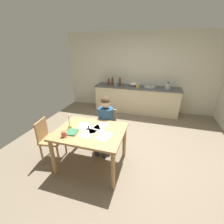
% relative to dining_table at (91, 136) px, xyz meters
% --- Properties ---
extents(ground_plane, '(5.20, 5.20, 0.04)m').
position_rel_dining_table_xyz_m(ground_plane, '(0.42, 0.64, -0.67)').
color(ground_plane, '#7A6B56').
extents(wall_back, '(5.20, 0.12, 2.60)m').
position_rel_dining_table_xyz_m(wall_back, '(0.42, 3.24, 0.65)').
color(wall_back, beige).
rests_on(wall_back, ground).
extents(kitchen_counter, '(2.83, 0.64, 0.90)m').
position_rel_dining_table_xyz_m(kitchen_counter, '(0.42, 2.88, -0.20)').
color(kitchen_counter, beige).
rests_on(kitchen_counter, ground).
extents(dining_table, '(1.21, 0.95, 0.76)m').
position_rel_dining_table_xyz_m(dining_table, '(0.00, 0.00, 0.00)').
color(dining_table, tan).
rests_on(dining_table, ground).
extents(chair_at_table, '(0.40, 0.40, 0.85)m').
position_rel_dining_table_xyz_m(chair_at_table, '(0.08, 0.72, -0.17)').
color(chair_at_table, tan).
rests_on(chair_at_table, ground).
extents(person_seated, '(0.32, 0.59, 1.19)m').
position_rel_dining_table_xyz_m(person_seated, '(0.08, 0.57, 0.03)').
color(person_seated, navy).
rests_on(person_seated, ground).
extents(chair_side_empty, '(0.46, 0.46, 0.86)m').
position_rel_dining_table_xyz_m(chair_side_empty, '(-0.87, -0.07, -0.17)').
color(chair_side_empty, tan).
rests_on(chair_side_empty, ground).
extents(coffee_mug, '(0.11, 0.07, 0.09)m').
position_rel_dining_table_xyz_m(coffee_mug, '(-0.34, -0.31, 0.15)').
color(coffee_mug, '#D84C3F').
rests_on(coffee_mug, dining_table).
extents(candlestick, '(0.06, 0.06, 0.27)m').
position_rel_dining_table_xyz_m(candlestick, '(-0.39, -0.02, 0.18)').
color(candlestick, gold).
rests_on(candlestick, dining_table).
extents(book_magazine, '(0.21, 0.25, 0.02)m').
position_rel_dining_table_xyz_m(book_magazine, '(-0.27, -0.16, 0.12)').
color(book_magazine, '#32704A').
rests_on(book_magazine, dining_table).
extents(paper_letter, '(0.25, 0.33, 0.00)m').
position_rel_dining_table_xyz_m(paper_letter, '(-0.00, -0.09, 0.11)').
color(paper_letter, white).
rests_on(paper_letter, dining_table).
extents(paper_bill, '(0.25, 0.32, 0.00)m').
position_rel_dining_table_xyz_m(paper_bill, '(0.13, 0.22, 0.11)').
color(paper_bill, white).
rests_on(paper_bill, dining_table).
extents(paper_envelope, '(0.34, 0.36, 0.00)m').
position_rel_dining_table_xyz_m(paper_envelope, '(0.05, 0.07, 0.11)').
color(paper_envelope, white).
rests_on(paper_envelope, dining_table).
extents(paper_receipt, '(0.25, 0.32, 0.00)m').
position_rel_dining_table_xyz_m(paper_receipt, '(0.30, -0.10, 0.11)').
color(paper_receipt, white).
rests_on(paper_receipt, dining_table).
extents(paper_notice, '(0.28, 0.34, 0.00)m').
position_rel_dining_table_xyz_m(paper_notice, '(-0.18, 0.12, 0.11)').
color(paper_notice, white).
rests_on(paper_notice, dining_table).
extents(sink_unit, '(0.36, 0.36, 0.24)m').
position_rel_dining_table_xyz_m(sink_unit, '(0.84, 2.89, 0.27)').
color(sink_unit, '#B2B7BC').
rests_on(sink_unit, kitchen_counter).
extents(bottle_oil, '(0.07, 0.07, 0.25)m').
position_rel_dining_table_xyz_m(bottle_oil, '(-0.55, 2.82, 0.36)').
color(bottle_oil, '#593319').
rests_on(bottle_oil, kitchen_counter).
extents(bottle_vinegar, '(0.07, 0.07, 0.30)m').
position_rel_dining_table_xyz_m(bottle_vinegar, '(-0.43, 2.87, 0.38)').
color(bottle_vinegar, '#593319').
rests_on(bottle_vinegar, kitchen_counter).
extents(bottle_wine_red, '(0.08, 0.08, 0.27)m').
position_rel_dining_table_xyz_m(bottle_wine_red, '(-0.29, 2.79, 0.36)').
color(bottle_wine_red, '#8C999E').
rests_on(bottle_wine_red, kitchen_counter).
extents(bottle_sauce, '(0.07, 0.07, 0.29)m').
position_rel_dining_table_xyz_m(bottle_sauce, '(-0.17, 2.89, 0.37)').
color(bottle_sauce, '#593319').
rests_on(bottle_sauce, kitchen_counter).
extents(mixing_bowl, '(0.24, 0.24, 0.11)m').
position_rel_dining_table_xyz_m(mixing_bowl, '(0.28, 2.96, 0.31)').
color(mixing_bowl, white).
rests_on(mixing_bowl, kitchen_counter).
extents(stovetop_kettle, '(0.18, 0.18, 0.22)m').
position_rel_dining_table_xyz_m(stovetop_kettle, '(1.40, 2.88, 0.35)').
color(stovetop_kettle, '#B7BABF').
rests_on(stovetop_kettle, kitchen_counter).
extents(wine_glass_near_sink, '(0.07, 0.07, 0.15)m').
position_rel_dining_table_xyz_m(wine_glass_near_sink, '(0.48, 3.03, 0.36)').
color(wine_glass_near_sink, silver).
rests_on(wine_glass_near_sink, kitchen_counter).
extents(wine_glass_by_kettle, '(0.07, 0.07, 0.15)m').
position_rel_dining_table_xyz_m(wine_glass_by_kettle, '(0.36, 3.03, 0.36)').
color(wine_glass_by_kettle, silver).
rests_on(wine_glass_by_kettle, kitchen_counter).
extents(wine_glass_back_left, '(0.07, 0.07, 0.15)m').
position_rel_dining_table_xyz_m(wine_glass_back_left, '(0.27, 3.03, 0.36)').
color(wine_glass_back_left, silver).
rests_on(wine_glass_back_left, kitchen_counter).
extents(teacup_on_counter, '(0.12, 0.08, 0.10)m').
position_rel_dining_table_xyz_m(teacup_on_counter, '(0.47, 2.73, 0.30)').
color(teacup_on_counter, '#F2CC4C').
rests_on(teacup_on_counter, kitchen_counter).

